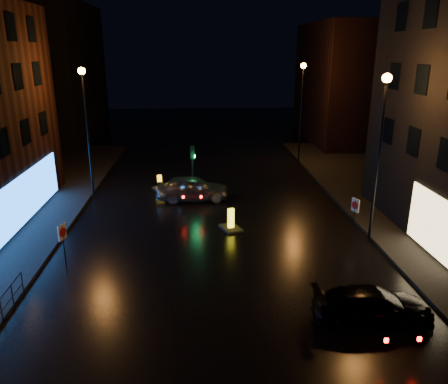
{
  "coord_description": "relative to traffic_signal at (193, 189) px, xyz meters",
  "views": [
    {
      "loc": [
        -0.93,
        -13.95,
        9.39
      ],
      "look_at": [
        0.37,
        6.14,
        2.8
      ],
      "focal_mm": 35.0,
      "sensor_mm": 36.0,
      "label": 1
    }
  ],
  "objects": [
    {
      "name": "ground",
      "position": [
        1.2,
        -14.0,
        -0.5
      ],
      "size": [
        120.0,
        120.0,
        0.0
      ],
      "primitive_type": "plane",
      "color": "black",
      "rests_on": "ground"
    },
    {
      "name": "building_far_left",
      "position": [
        -14.8,
        21.0,
        6.5
      ],
      "size": [
        8.0,
        16.0,
        14.0
      ],
      "primitive_type": "cube",
      "color": "black",
      "rests_on": "ground"
    },
    {
      "name": "building_far_right",
      "position": [
        16.2,
        18.0,
        5.5
      ],
      "size": [
        8.0,
        14.0,
        12.0
      ],
      "primitive_type": "cube",
      "color": "black",
      "rests_on": "ground"
    },
    {
      "name": "street_lamp_lfar",
      "position": [
        -6.6,
        -0.0,
        5.06
      ],
      "size": [
        0.44,
        0.44,
        8.37
      ],
      "color": "black",
      "rests_on": "ground"
    },
    {
      "name": "street_lamp_rnear",
      "position": [
        9.0,
        -8.0,
        5.06
      ],
      "size": [
        0.44,
        0.44,
        8.37
      ],
      "color": "black",
      "rests_on": "ground"
    },
    {
      "name": "street_lamp_rfar",
      "position": [
        9.0,
        8.0,
        5.06
      ],
      "size": [
        0.44,
        0.44,
        8.37
      ],
      "color": "black",
      "rests_on": "ground"
    },
    {
      "name": "traffic_signal",
      "position": [
        0.0,
        0.0,
        0.0
      ],
      "size": [
        1.4,
        2.4,
        3.45
      ],
      "color": "black",
      "rests_on": "ground"
    },
    {
      "name": "silver_hatchback",
      "position": [
        -0.04,
        -0.8,
        0.29
      ],
      "size": [
        4.71,
        1.99,
        1.59
      ],
      "primitive_type": "imported",
      "rotation": [
        0.0,
        0.0,
        1.59
      ],
      "color": "#A4A8AC",
      "rests_on": "ground"
    },
    {
      "name": "dark_sedan",
      "position": [
        6.5,
        -14.7,
        0.12
      ],
      "size": [
        4.36,
        1.87,
        1.25
      ],
      "primitive_type": "imported",
      "rotation": [
        0.0,
        0.0,
        1.54
      ],
      "color": "black",
      "rests_on": "ground"
    },
    {
      "name": "bollard_near",
      "position": [
        2.07,
        -5.9,
        -0.24
      ],
      "size": [
        1.33,
        1.59,
        1.19
      ],
      "rotation": [
        0.0,
        0.0,
        0.36
      ],
      "color": "black",
      "rests_on": "ground"
    },
    {
      "name": "bollard_far",
      "position": [
        -2.35,
        1.5,
        -0.27
      ],
      "size": [
        1.22,
        1.42,
        1.05
      ],
      "rotation": [
        0.0,
        0.0,
        0.41
      ],
      "color": "black",
      "rests_on": "ground"
    },
    {
      "name": "road_sign_left",
      "position": [
        -5.65,
        -10.0,
        1.12
      ],
      "size": [
        0.23,
        0.5,
        2.16
      ],
      "rotation": [
        0.0,
        0.0,
        -0.37
      ],
      "color": "black",
      "rests_on": "ground"
    },
    {
      "name": "road_sign_right",
      "position": [
        8.35,
        -7.39,
        1.1
      ],
      "size": [
        0.25,
        0.49,
        2.14
      ],
      "rotation": [
        0.0,
        0.0,
        3.55
      ],
      "color": "black",
      "rests_on": "ground"
    }
  ]
}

